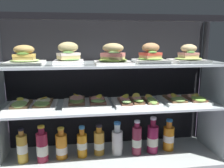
% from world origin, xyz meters
% --- Properties ---
extents(ground_plane, '(6.00, 6.00, 0.02)m').
position_xyz_m(ground_plane, '(0.00, 0.00, -0.01)').
color(ground_plane, '#2F2636').
rests_on(ground_plane, ground).
extents(case_base_deck, '(1.43, 0.41, 0.04)m').
position_xyz_m(case_base_deck, '(0.00, 0.00, 0.02)').
color(case_base_deck, '#B6BEBB').
rests_on(case_base_deck, ground).
extents(case_frame, '(1.43, 0.41, 0.90)m').
position_xyz_m(case_frame, '(0.00, 0.10, 0.50)').
color(case_frame, black).
rests_on(case_frame, ground).
extents(riser_lower_tier, '(1.35, 0.33, 0.33)m').
position_xyz_m(riser_lower_tier, '(0.00, 0.00, 0.21)').
color(riser_lower_tier, silver).
rests_on(riser_lower_tier, case_base_deck).
extents(shelf_lower_glass, '(1.37, 0.35, 0.01)m').
position_xyz_m(shelf_lower_glass, '(0.00, 0.00, 0.38)').
color(shelf_lower_glass, silver).
rests_on(shelf_lower_glass, riser_lower_tier).
extents(riser_upper_tier, '(1.35, 0.33, 0.24)m').
position_xyz_m(riser_upper_tier, '(0.00, 0.00, 0.50)').
color(riser_upper_tier, silver).
rests_on(riser_upper_tier, shelf_lower_glass).
extents(shelf_upper_glass, '(1.37, 0.35, 0.01)m').
position_xyz_m(shelf_upper_glass, '(0.00, 0.00, 0.63)').
color(shelf_upper_glass, silver).
rests_on(shelf_upper_glass, riser_upper_tier).
extents(plated_roll_sandwich_near_left_corner, '(0.21, 0.21, 0.11)m').
position_xyz_m(plated_roll_sandwich_near_left_corner, '(-0.50, 0.02, 0.68)').
color(plated_roll_sandwich_near_left_corner, white).
rests_on(plated_roll_sandwich_near_left_corner, shelf_upper_glass).
extents(plated_roll_sandwich_center, '(0.17, 0.17, 0.12)m').
position_xyz_m(plated_roll_sandwich_center, '(-0.26, 0.04, 0.69)').
color(plated_roll_sandwich_center, white).
rests_on(plated_roll_sandwich_center, shelf_upper_glass).
extents(plated_roll_sandwich_near_right_corner, '(0.21, 0.21, 0.12)m').
position_xyz_m(plated_roll_sandwich_near_right_corner, '(-0.00, -0.04, 0.68)').
color(plated_roll_sandwich_near_right_corner, white).
rests_on(plated_roll_sandwich_near_right_corner, shelf_upper_glass).
extents(plated_roll_sandwich_mid_left, '(0.19, 0.19, 0.12)m').
position_xyz_m(plated_roll_sandwich_mid_left, '(0.24, -0.00, 0.68)').
color(plated_roll_sandwich_mid_left, white).
rests_on(plated_roll_sandwich_mid_left, shelf_upper_glass).
extents(plated_roll_sandwich_mid_right, '(0.20, 0.20, 0.11)m').
position_xyz_m(plated_roll_sandwich_mid_right, '(0.48, 0.00, 0.67)').
color(plated_roll_sandwich_mid_right, white).
rests_on(plated_roll_sandwich_mid_right, shelf_upper_glass).
extents(open_sandwich_tray_far_left, '(0.28, 0.23, 0.06)m').
position_xyz_m(open_sandwich_tray_far_left, '(-0.47, -0.00, 0.40)').
color(open_sandwich_tray_far_left, white).
rests_on(open_sandwich_tray_far_left, shelf_lower_glass).
extents(open_sandwich_tray_mid_right, '(0.28, 0.23, 0.06)m').
position_xyz_m(open_sandwich_tray_mid_right, '(-0.16, 0.02, 0.40)').
color(open_sandwich_tray_mid_right, white).
rests_on(open_sandwich_tray_mid_right, shelf_lower_glass).
extents(open_sandwich_tray_mid_left, '(0.28, 0.23, 0.07)m').
position_xyz_m(open_sandwich_tray_mid_left, '(0.15, -0.02, 0.40)').
color(open_sandwich_tray_mid_left, white).
rests_on(open_sandwich_tray_mid_left, shelf_lower_glass).
extents(open_sandwich_tray_near_right_corner, '(0.28, 0.23, 0.06)m').
position_xyz_m(open_sandwich_tray_near_right_corner, '(0.46, -0.01, 0.40)').
color(open_sandwich_tray_near_right_corner, white).
rests_on(open_sandwich_tray_near_right_corner, shelf_lower_glass).
extents(juice_bottle_front_left_end, '(0.06, 0.06, 0.22)m').
position_xyz_m(juice_bottle_front_left_end, '(-0.55, -0.00, 0.13)').
color(juice_bottle_front_left_end, gold).
rests_on(juice_bottle_front_left_end, case_base_deck).
extents(juice_bottle_tucked_behind, '(0.07, 0.07, 0.23)m').
position_xyz_m(juice_bottle_tucked_behind, '(-0.43, -0.01, 0.13)').
color(juice_bottle_tucked_behind, maroon).
rests_on(juice_bottle_tucked_behind, case_base_deck).
extents(juice_bottle_front_fourth, '(0.07, 0.07, 0.20)m').
position_xyz_m(juice_bottle_front_fourth, '(-0.32, 0.01, 0.12)').
color(juice_bottle_front_fourth, orange).
rests_on(juice_bottle_front_fourth, case_base_deck).
extents(juice_bottle_front_right_end, '(0.06, 0.06, 0.20)m').
position_xyz_m(juice_bottle_front_right_end, '(-0.19, 0.02, 0.12)').
color(juice_bottle_front_right_end, orange).
rests_on(juice_bottle_front_right_end, case_base_deck).
extents(juice_bottle_back_center, '(0.07, 0.07, 0.20)m').
position_xyz_m(juice_bottle_back_center, '(-0.08, 0.03, 0.12)').
color(juice_bottle_back_center, gold).
rests_on(juice_bottle_back_center, case_base_deck).
extents(juice_bottle_back_right, '(0.07, 0.07, 0.22)m').
position_xyz_m(juice_bottle_back_right, '(0.04, 0.02, 0.13)').
color(juice_bottle_back_right, white).
rests_on(juice_bottle_back_right, case_base_deck).
extents(juice_bottle_front_middle, '(0.06, 0.06, 0.23)m').
position_xyz_m(juice_bottle_front_middle, '(0.16, -0.00, 0.14)').
color(juice_bottle_front_middle, '#8F2C44').
rests_on(juice_bottle_front_middle, case_base_deck).
extents(juice_bottle_front_second, '(0.07, 0.07, 0.24)m').
position_xyz_m(juice_bottle_front_second, '(0.27, 0.01, 0.14)').
color(juice_bottle_front_second, '#991F4B').
rests_on(juice_bottle_front_second, case_base_deck).
extents(juice_bottle_near_post, '(0.07, 0.07, 0.21)m').
position_xyz_m(juice_bottle_near_post, '(0.39, 0.03, 0.13)').
color(juice_bottle_near_post, orange).
rests_on(juice_bottle_near_post, case_base_deck).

